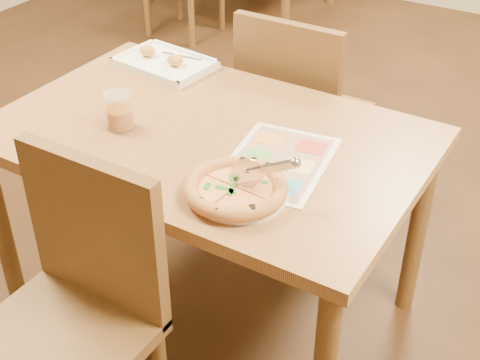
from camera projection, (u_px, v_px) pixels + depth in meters
The scene contains 9 objects.
dining_table at pixel (208, 156), 2.06m from camera, with size 1.30×0.85×0.72m.
chair_near at pixel (76, 287), 1.68m from camera, with size 0.42×0.42×0.47m.
chair_far at pixel (296, 99), 2.53m from camera, with size 0.42×0.42×0.47m.
plate at pixel (240, 194), 1.74m from camera, with size 0.25×0.25×0.01m, color silver.
pizza at pixel (236, 188), 1.72m from camera, with size 0.27×0.27×0.04m.
pizza_cutter at pixel (263, 170), 1.68m from camera, with size 0.16×0.07×0.10m.
appetizer_tray at pixel (164, 63), 2.40m from camera, with size 0.35×0.26×0.06m.
glass_tumbler at pixel (120, 113), 2.01m from camera, with size 0.09×0.09×0.11m.
menu at pixel (278, 162), 1.87m from camera, with size 0.27×0.38×0.01m, color silver.
Camera 1 is at (1.00, -1.44, 1.73)m, focal length 50.00 mm.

